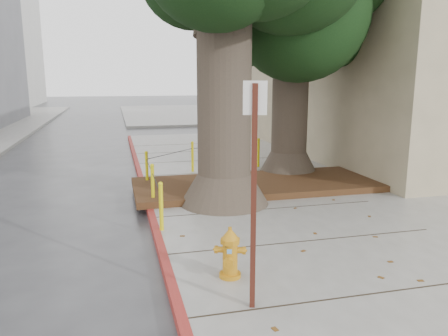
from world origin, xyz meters
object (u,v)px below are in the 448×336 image
object	(u,v)px
fire_hydrant	(230,253)
signpost	(254,185)
car_red	(274,116)
car_silver	(260,118)

from	to	relation	value
fire_hydrant	signpost	size ratio (longest dim) A/B	0.27
car_red	fire_hydrant	bearing A→B (deg)	156.44
signpost	car_silver	distance (m)	21.01
car_silver	car_red	size ratio (longest dim) A/B	1.01
fire_hydrant	car_red	xyz separation A→B (m)	(8.19, 20.19, 0.12)
car_silver	car_red	xyz separation A→B (m)	(1.29, 1.23, -0.03)
fire_hydrant	car_red	distance (m)	21.79
signpost	car_silver	xyz separation A→B (m)	(6.84, 19.83, -1.07)
car_red	signpost	bearing A→B (deg)	157.41
signpost	car_red	distance (m)	22.61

